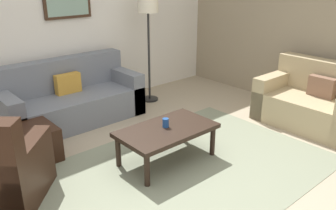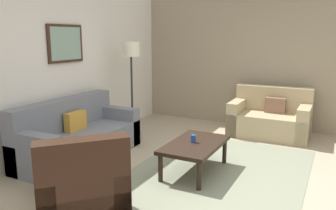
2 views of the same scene
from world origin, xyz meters
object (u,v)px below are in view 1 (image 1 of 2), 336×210
(cup, at_px, (166,123))
(lamp_standing, at_px, (148,15))
(ottoman, at_px, (30,144))
(couch_main, at_px, (69,101))
(couch_loveseat, at_px, (314,103))
(coffee_table, at_px, (167,132))

(cup, relative_size, lamp_standing, 0.06)
(cup, bearing_deg, ottoman, 139.34)
(ottoman, height_order, lamp_standing, lamp_standing)
(couch_main, xyz_separation_m, couch_loveseat, (2.57, -2.39, 0.00))
(couch_loveseat, height_order, coffee_table, couch_loveseat)
(couch_main, height_order, cup, couch_main)
(lamp_standing, bearing_deg, ottoman, -163.55)
(couch_loveseat, xyz_separation_m, ottoman, (-3.45, 1.61, -0.10))
(ottoman, bearing_deg, couch_loveseat, -25.10)
(couch_main, relative_size, couch_loveseat, 1.42)
(couch_main, distance_m, cup, 1.82)
(couch_main, bearing_deg, lamp_standing, -4.04)
(cup, height_order, lamp_standing, lamp_standing)
(coffee_table, bearing_deg, lamp_standing, 57.10)
(coffee_table, bearing_deg, ottoman, 138.29)
(couch_loveseat, bearing_deg, lamp_standing, 116.88)
(coffee_table, height_order, lamp_standing, lamp_standing)
(couch_loveseat, height_order, cup, couch_loveseat)
(ottoman, relative_size, coffee_table, 0.51)
(couch_main, xyz_separation_m, lamp_standing, (1.41, -0.10, 1.11))
(lamp_standing, bearing_deg, couch_loveseat, -63.12)
(couch_loveseat, distance_m, lamp_standing, 2.80)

